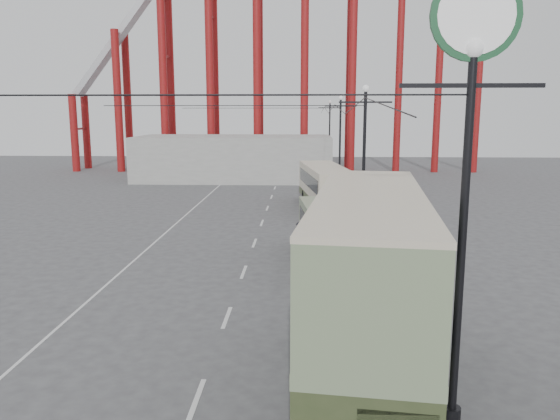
{
  "coord_description": "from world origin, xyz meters",
  "views": [
    {
      "loc": [
        1.85,
        -15.62,
        7.72
      ],
      "look_at": [
        0.76,
        10.56,
        3.0
      ],
      "focal_mm": 35.0,
      "sensor_mm": 36.0,
      "label": 1
    }
  ],
  "objects_px": {
    "single_decker_cream": "(325,185)",
    "pedestrian": "(299,239)",
    "single_decker_green": "(331,235)",
    "double_decker_bus": "(368,286)",
    "lamp_post_near": "(470,106)"
  },
  "relations": [
    {
      "from": "lamp_post_near",
      "to": "pedestrian",
      "type": "distance_m",
      "value": 17.85
    },
    {
      "from": "single_decker_cream",
      "to": "lamp_post_near",
      "type": "bearing_deg",
      "value": -93.98
    },
    {
      "from": "single_decker_green",
      "to": "single_decker_cream",
      "type": "xyz_separation_m",
      "value": [
        0.38,
        16.35,
        0.36
      ]
    },
    {
      "from": "single_decker_cream",
      "to": "pedestrian",
      "type": "relative_size",
      "value": 5.88
    },
    {
      "from": "lamp_post_near",
      "to": "single_decker_cream",
      "type": "xyz_separation_m",
      "value": [
        -1.93,
        30.81,
        -5.92
      ]
    },
    {
      "from": "single_decker_cream",
      "to": "pedestrian",
      "type": "xyz_separation_m",
      "value": [
        -2.01,
        -14.82,
        -0.97
      ]
    },
    {
      "from": "single_decker_cream",
      "to": "single_decker_green",
      "type": "bearing_deg",
      "value": -98.88
    },
    {
      "from": "single_decker_green",
      "to": "pedestrian",
      "type": "relative_size",
      "value": 5.22
    },
    {
      "from": "lamp_post_near",
      "to": "double_decker_bus",
      "type": "bearing_deg",
      "value": 147.41
    },
    {
      "from": "lamp_post_near",
      "to": "double_decker_bus",
      "type": "height_order",
      "value": "lamp_post_near"
    },
    {
      "from": "double_decker_bus",
      "to": "pedestrian",
      "type": "relative_size",
      "value": 5.61
    },
    {
      "from": "lamp_post_near",
      "to": "double_decker_bus",
      "type": "xyz_separation_m",
      "value": [
        -1.99,
        1.27,
        -4.68
      ]
    },
    {
      "from": "double_decker_bus",
      "to": "single_decker_cream",
      "type": "distance_m",
      "value": 29.56
    },
    {
      "from": "lamp_post_near",
      "to": "double_decker_bus",
      "type": "distance_m",
      "value": 5.24
    },
    {
      "from": "double_decker_bus",
      "to": "single_decker_cream",
      "type": "height_order",
      "value": "double_decker_bus"
    }
  ]
}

